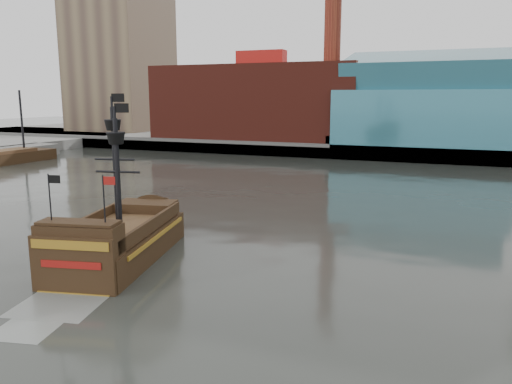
% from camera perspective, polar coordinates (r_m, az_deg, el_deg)
% --- Properties ---
extents(ground, '(400.00, 400.00, 0.00)m').
position_cam_1_polar(ground, '(31.13, -11.17, -9.66)').
color(ground, '#262823').
rests_on(ground, ground).
extents(promenade_far, '(220.00, 60.00, 2.00)m').
position_cam_1_polar(promenade_far, '(117.75, 14.33, 5.68)').
color(promenade_far, slate).
rests_on(promenade_far, ground).
extents(seawall, '(220.00, 1.00, 2.60)m').
position_cam_1_polar(seawall, '(88.73, 11.60, 4.43)').
color(seawall, '#4C4C49').
rests_on(seawall, ground).
extents(skyline, '(149.00, 45.00, 62.00)m').
position_cam_1_polar(skyline, '(110.20, 17.15, 17.50)').
color(skyline, brown).
rests_on(skyline, promenade_far).
extents(pirate_ship, '(8.15, 16.45, 11.82)m').
position_cam_1_polar(pirate_ship, '(34.76, -15.42, -5.81)').
color(pirate_ship, black).
rests_on(pirate_ship, ground).
extents(docked_vessel, '(4.92, 20.00, 13.54)m').
position_cam_1_polar(docked_vessel, '(91.21, -27.24, 3.34)').
color(docked_vessel, black).
rests_on(docked_vessel, ground).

